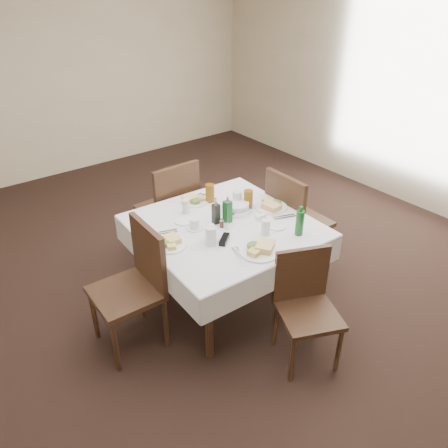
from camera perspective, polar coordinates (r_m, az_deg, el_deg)
name	(u,v)px	position (r m, az deg, el deg)	size (l,w,h in m)	color
ground_plane	(213,294)	(3.99, -1.45, -9.07)	(7.00, 7.00, 0.00)	black
room_shell	(210,104)	(3.19, -1.86, 15.38)	(6.04, 7.04, 2.80)	#C2B28F
dining_table	(224,233)	(3.54, 0.06, -1.18)	(1.37, 1.37, 0.76)	black
chair_north	(171,205)	(4.22, -6.89, 2.54)	(0.49, 0.49, 1.02)	black
chair_south	(305,299)	(3.22, 10.53, -9.64)	(0.54, 0.54, 0.86)	black
chair_east	(293,217)	(4.04, 8.94, 0.96)	(0.49, 0.49, 1.01)	black
chair_west	(137,279)	(3.29, -11.34, -7.10)	(0.48, 0.48, 0.99)	black
meal_north	(194,200)	(3.84, -3.92, 3.14)	(0.24, 0.24, 0.05)	white
meal_south	(260,249)	(3.17, 4.67, -3.26)	(0.29, 0.29, 0.06)	white
meal_east	(272,205)	(3.76, 6.24, 2.42)	(0.28, 0.28, 0.06)	white
meal_west	(170,243)	(3.26, -7.06, -2.46)	(0.24, 0.24, 0.05)	white
side_plate_a	(183,221)	(3.55, -5.32, 0.38)	(0.15, 0.15, 0.01)	white
side_plate_b	(276,226)	(3.50, 6.84, -0.22)	(0.16, 0.16, 0.01)	white
water_n	(186,206)	(3.66, -5.02, 2.31)	(0.06, 0.06, 0.12)	silver
water_s	(266,227)	(3.36, 5.47, -0.42)	(0.07, 0.07, 0.13)	silver
water_e	(237,199)	(3.73, 1.73, 3.25)	(0.08, 0.08, 0.15)	silver
water_w	(211,236)	(3.22, -1.72, -1.57)	(0.08, 0.08, 0.15)	silver
iced_tea_a	(210,193)	(3.82, -1.85, 4.06)	(0.08, 0.08, 0.16)	brown
iced_tea_b	(248,199)	(3.72, 3.19, 3.24)	(0.08, 0.08, 0.16)	brown
bread_basket	(236,207)	(3.68, 1.58, 2.21)	(0.24, 0.24, 0.08)	silver
oil_cruet_dark	(216,213)	(3.48, -1.05, 1.46)	(0.05, 0.05, 0.21)	black
oil_cruet_green	(227,211)	(3.49, 0.45, 1.74)	(0.06, 0.06, 0.24)	#165D23
ketchup_bottle	(211,233)	(3.27, -1.67, -1.16)	(0.06, 0.06, 0.13)	#A20A18
salt_shaker	(226,226)	(3.41, 0.30, -0.25)	(0.03, 0.03, 0.07)	white
pepper_shaker	(222,223)	(3.45, -0.31, 0.08)	(0.03, 0.03, 0.07)	#45311E
coffee_mug	(195,224)	(3.43, -3.87, -0.03)	(0.12, 0.12, 0.09)	white
sunglasses	(224,239)	(3.28, 0.05, -2.01)	(0.15, 0.13, 0.03)	black
green_bottle	(300,222)	(3.37, 9.86, 0.22)	(0.06, 0.06, 0.24)	#165D23
sugar_caddy	(260,217)	(3.58, 4.78, 0.93)	(0.08, 0.05, 0.04)	white
cutlery_n	(207,197)	(3.93, -2.25, 3.56)	(0.10, 0.20, 0.01)	silver
cutlery_s	(239,254)	(3.14, 1.99, -3.98)	(0.10, 0.20, 0.01)	silver
cutlery_e	(284,217)	(3.63, 7.89, 0.91)	(0.20, 0.11, 0.01)	silver
cutlery_w	(165,233)	(3.42, -7.73, -1.13)	(0.21, 0.11, 0.01)	silver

